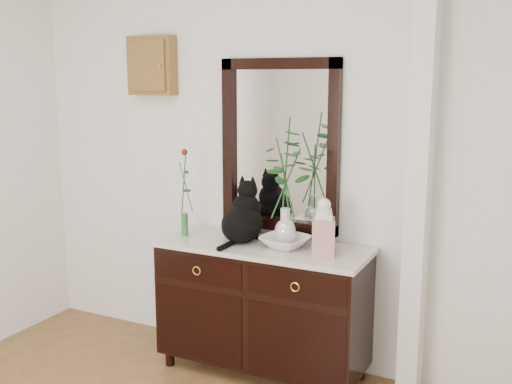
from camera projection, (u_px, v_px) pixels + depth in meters
The scene contains 10 objects.
wall_back at pixel (266, 159), 3.88m from camera, with size 3.60×0.04×2.70m, color white.
pilaster at pixel (420, 171), 3.38m from camera, with size 0.12×0.20×2.70m, color white.
sideboard at pixel (263, 302), 3.78m from camera, with size 1.33×0.52×0.82m.
wall_mirror at pixel (279, 146), 3.81m from camera, with size 0.80×0.06×1.10m.
key_cabinet at pixel (152, 66), 4.10m from camera, with size 0.35×0.10×0.40m, color brown.
cat at pixel (242, 212), 3.74m from camera, with size 0.28×0.34×0.39m, color black, non-canonical shape.
lotus_bowl at pixel (285, 242), 3.64m from camera, with size 0.29×0.29×0.07m, color silver.
vase_branches at pixel (286, 181), 3.57m from camera, with size 0.38×0.38×0.79m, color silver, non-canonical shape.
bud_vase_rose at pixel (184, 192), 3.87m from camera, with size 0.07×0.07×0.58m, color #317037, non-canonical shape.
ginger_jar at pixel (324, 226), 3.46m from camera, with size 0.13×0.13×0.35m, color white, non-canonical shape.
Camera 1 is at (1.65, -1.50, 1.87)m, focal length 42.00 mm.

